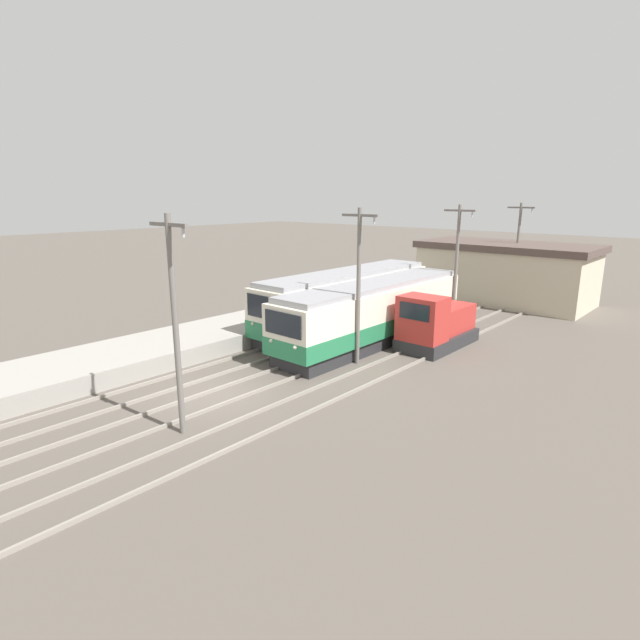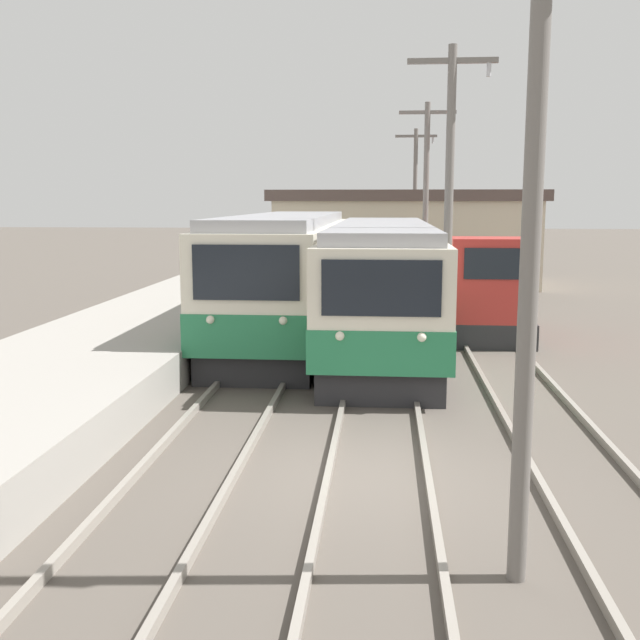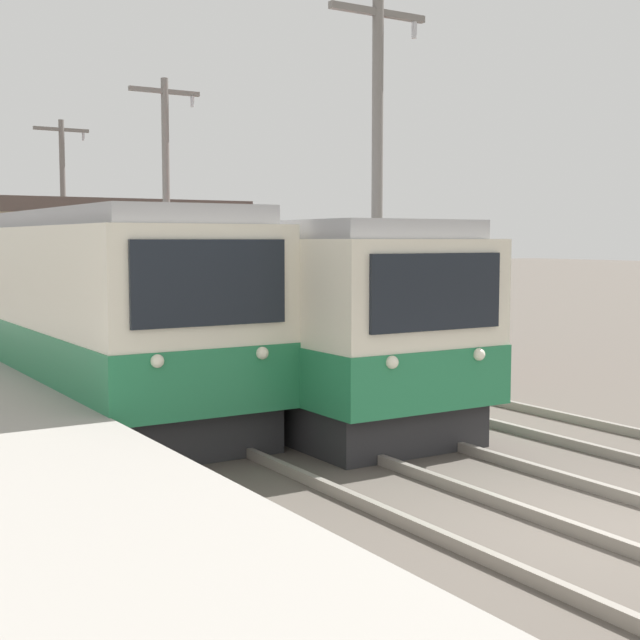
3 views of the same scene
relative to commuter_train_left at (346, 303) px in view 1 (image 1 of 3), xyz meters
name	(u,v)px [view 1 (image 1 of 3)]	position (x,y,z in m)	size (l,w,h in m)	color
ground_plane	(219,396)	(2.60, -11.49, -1.67)	(200.00, 200.00, 0.00)	#564F47
platform_left	(140,354)	(-3.65, -11.49, -1.25)	(4.50, 54.00, 0.85)	gray
track_left	(183,379)	(0.00, -11.49, -1.60)	(1.54, 60.00, 0.14)	gray
track_center	(222,395)	(2.80, -11.49, -1.60)	(1.54, 60.00, 0.14)	gray
track_right	(273,417)	(5.80, -11.49, -1.60)	(1.54, 60.00, 0.14)	gray
commuter_train_left	(346,303)	(0.00, 0.00, 0.00)	(2.84, 13.54, 3.60)	#28282B
commuter_train_center	(374,314)	(2.80, -1.07, -0.09)	(2.84, 14.04, 3.39)	#28282B
shunting_locomotive	(436,325)	(5.80, 0.39, -0.47)	(2.40, 5.15, 3.00)	#28282B
catenary_mast_near	(175,319)	(4.31, -14.32, 2.36)	(2.00, 0.20, 7.42)	slate
catenary_mast_mid	(359,281)	(4.31, -4.50, 2.36)	(2.00, 0.20, 7.42)	slate
catenary_mast_far	(457,261)	(4.31, 5.32, 2.36)	(2.00, 0.20, 7.42)	slate
catenary_mast_distant	(517,249)	(4.31, 15.14, 2.36)	(2.00, 0.20, 7.42)	slate
station_building	(505,272)	(3.80, 14.51, 0.59)	(12.60, 6.30, 4.48)	beige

